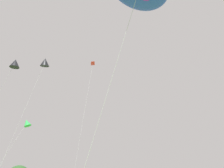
{
  "coord_description": "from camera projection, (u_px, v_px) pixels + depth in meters",
  "views": [
    {
      "loc": [
        -8.19,
        1.87,
        1.65
      ],
      "look_at": [
        -0.46,
        9.34,
        7.36
      ],
      "focal_mm": 35.71,
      "sensor_mm": 36.0,
      "label": 1
    }
  ],
  "objects": [
    {
      "name": "small_kite_diamond_red",
      "position": [
        90.0,
        79.0,
        31.2
      ],
      "size": [
        3.77,
        1.48,
        20.13
      ],
      "rotation": [
        0.0,
        0.0,
        0.77
      ],
      "color": "red",
      "rests_on": "ground"
    },
    {
      "name": "small_kite_delta_white",
      "position": [
        45.0,
        62.0,
        27.2
      ],
      "size": [
        4.44,
        1.73,
        17.41
      ],
      "rotation": [
        0.0,
        0.0,
        2.47
      ],
      "color": "black",
      "rests_on": "ground"
    },
    {
      "name": "small_kite_triangle_green",
      "position": [
        15.0,
        63.0,
        27.21
      ],
      "size": [
        3.77,
        4.59,
        17.27
      ],
      "rotation": [
        0.0,
        0.0,
        2.43
      ],
      "color": "black",
      "rests_on": "ground"
    },
    {
      "name": "small_kite_tiny_distant",
      "position": [
        27.0,
        123.0,
        27.51
      ],
      "size": [
        5.25,
        1.38,
        10.86
      ],
      "rotation": [
        0.0,
        0.0,
        -2.17
      ],
      "color": "green",
      "rests_on": "ground"
    }
  ]
}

